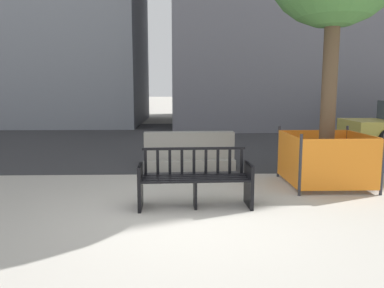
% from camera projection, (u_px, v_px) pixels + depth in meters
% --- Properties ---
extents(ground_plane, '(200.00, 200.00, 0.00)m').
position_uv_depth(ground_plane, '(186.00, 217.00, 5.21)').
color(ground_plane, '#ADA89E').
extents(street_asphalt, '(120.00, 12.00, 0.01)m').
position_uv_depth(street_asphalt, '(183.00, 138.00, 13.82)').
color(street_asphalt, '#333335').
rests_on(street_asphalt, ground).
extents(street_bench, '(1.71, 0.58, 0.88)m').
position_uv_depth(street_bench, '(195.00, 181.00, 5.65)').
color(street_bench, black).
rests_on(street_bench, ground).
extents(jersey_barrier_centre, '(2.03, 0.77, 0.84)m').
position_uv_depth(jersey_barrier_centre, '(189.00, 154.00, 8.38)').
color(jersey_barrier_centre, gray).
rests_on(jersey_barrier_centre, ground).
extents(construction_fence, '(1.44, 1.44, 1.04)m').
position_uv_depth(construction_fence, '(326.00, 158.00, 6.92)').
color(construction_fence, '#2D2D33').
rests_on(construction_fence, ground).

